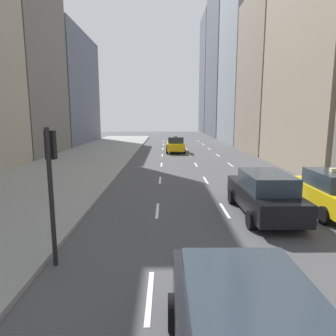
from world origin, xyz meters
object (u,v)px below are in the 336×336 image
Objects in this scene: taxi_lead at (175,144)px; traffic_light_pole at (51,174)px; taxi_second at (331,192)px; sedan_black_near at (264,193)px.

taxi_lead is 1.22× the size of traffic_light_pole.
traffic_light_pole is at bearing -156.36° from taxi_second.
taxi_lead and taxi_second have the same top height.
taxi_second is at bearing -74.84° from taxi_lead.
taxi_second reaches higher than sedan_black_near.
traffic_light_pole is at bearing -99.03° from taxi_lead.
taxi_second is 2.82m from sedan_black_near.
traffic_light_pole is (-3.95, -24.84, 1.53)m from taxi_lead.
taxi_second is 0.88× the size of sedan_black_near.
taxi_lead is 1.00× the size of taxi_second.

